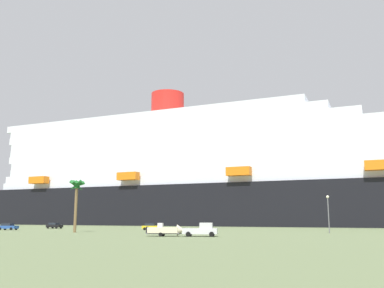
{
  "coord_description": "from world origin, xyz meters",
  "views": [
    {
      "loc": [
        25.9,
        -82.24,
        3.12
      ],
      "look_at": [
        -9.15,
        36.03,
        24.5
      ],
      "focal_mm": 39.47,
      "sensor_mm": 36.0,
      "label": 1
    }
  ],
  "objects_px": {
    "cruise_ship": "(253,180)",
    "small_boat_on_trailer": "(167,230)",
    "pickup_truck": "(202,230)",
    "parked_car_blue_suv": "(8,226)",
    "palm_tree": "(77,190)",
    "street_lamp": "(328,208)",
    "parked_car_black_coupe": "(54,225)",
    "parked_car_yellow_taxi": "(151,227)"
  },
  "relations": [
    {
      "from": "cruise_ship",
      "to": "small_boat_on_trailer",
      "type": "xyz_separation_m",
      "value": [
        -1.32,
        -89.47,
        -15.78
      ]
    },
    {
      "from": "pickup_truck",
      "to": "small_boat_on_trailer",
      "type": "height_order",
      "value": "pickup_truck"
    },
    {
      "from": "pickup_truck",
      "to": "parked_car_blue_suv",
      "type": "relative_size",
      "value": 1.22
    },
    {
      "from": "cruise_ship",
      "to": "small_boat_on_trailer",
      "type": "bearing_deg",
      "value": -90.85
    },
    {
      "from": "pickup_truck",
      "to": "small_boat_on_trailer",
      "type": "xyz_separation_m",
      "value": [
        -5.55,
        -0.9,
        -0.08
      ]
    },
    {
      "from": "cruise_ship",
      "to": "parked_car_blue_suv",
      "type": "distance_m",
      "value": 86.25
    },
    {
      "from": "palm_tree",
      "to": "cruise_ship",
      "type": "bearing_deg",
      "value": 71.84
    },
    {
      "from": "cruise_ship",
      "to": "street_lamp",
      "type": "xyz_separation_m",
      "value": [
        24.41,
        -68.57,
        -11.94
      ]
    },
    {
      "from": "pickup_truck",
      "to": "street_lamp",
      "type": "distance_m",
      "value": 28.65
    },
    {
      "from": "small_boat_on_trailer",
      "to": "palm_tree",
      "type": "height_order",
      "value": "palm_tree"
    },
    {
      "from": "small_boat_on_trailer",
      "to": "pickup_truck",
      "type": "bearing_deg",
      "value": 9.18
    },
    {
      "from": "palm_tree",
      "to": "street_lamp",
      "type": "distance_m",
      "value": 51.08
    },
    {
      "from": "small_boat_on_trailer",
      "to": "parked_car_blue_suv",
      "type": "xyz_separation_m",
      "value": [
        -48.88,
        21.16,
        -0.13
      ]
    },
    {
      "from": "small_boat_on_trailer",
      "to": "parked_car_black_coupe",
      "type": "relative_size",
      "value": 1.55
    },
    {
      "from": "pickup_truck",
      "to": "street_lamp",
      "type": "xyz_separation_m",
      "value": [
        20.17,
        20.0,
        3.76
      ]
    },
    {
      "from": "street_lamp",
      "to": "parked_car_blue_suv",
      "type": "bearing_deg",
      "value": 179.8
    },
    {
      "from": "pickup_truck",
      "to": "small_boat_on_trailer",
      "type": "relative_size",
      "value": 0.83
    },
    {
      "from": "small_boat_on_trailer",
      "to": "parked_car_blue_suv",
      "type": "distance_m",
      "value": 53.27
    },
    {
      "from": "cruise_ship",
      "to": "small_boat_on_trailer",
      "type": "distance_m",
      "value": 90.86
    },
    {
      "from": "cruise_ship",
      "to": "parked_car_blue_suv",
      "type": "bearing_deg",
      "value": -126.31
    },
    {
      "from": "parked_car_black_coupe",
      "to": "parked_car_blue_suv",
      "type": "xyz_separation_m",
      "value": [
        -3.17,
        -14.43,
        0.0
      ]
    },
    {
      "from": "pickup_truck",
      "to": "street_lamp",
      "type": "height_order",
      "value": "street_lamp"
    },
    {
      "from": "cruise_ship",
      "to": "parked_car_blue_suv",
      "type": "height_order",
      "value": "cruise_ship"
    },
    {
      "from": "palm_tree",
      "to": "street_lamp",
      "type": "bearing_deg",
      "value": 10.8
    },
    {
      "from": "pickup_truck",
      "to": "cruise_ship",
      "type": "bearing_deg",
      "value": 92.74
    },
    {
      "from": "pickup_truck",
      "to": "parked_car_yellow_taxi",
      "type": "distance_m",
      "value": 36.36
    },
    {
      "from": "parked_car_black_coupe",
      "to": "parked_car_yellow_taxi",
      "type": "distance_m",
      "value": 30.8
    },
    {
      "from": "parked_car_blue_suv",
      "to": "parked_car_black_coupe",
      "type": "bearing_deg",
      "value": 77.6
    },
    {
      "from": "street_lamp",
      "to": "parked_car_blue_suv",
      "type": "distance_m",
      "value": 74.71
    },
    {
      "from": "parked_car_yellow_taxi",
      "to": "palm_tree",
      "type": "bearing_deg",
      "value": -114.98
    },
    {
      "from": "palm_tree",
      "to": "parked_car_yellow_taxi",
      "type": "relative_size",
      "value": 2.45
    },
    {
      "from": "small_boat_on_trailer",
      "to": "street_lamp",
      "type": "height_order",
      "value": "street_lamp"
    },
    {
      "from": "pickup_truck",
      "to": "palm_tree",
      "type": "bearing_deg",
      "value": 160.71
    },
    {
      "from": "pickup_truck",
      "to": "parked_car_black_coupe",
      "type": "relative_size",
      "value": 1.3
    },
    {
      "from": "street_lamp",
      "to": "parked_car_blue_suv",
      "type": "height_order",
      "value": "street_lamp"
    },
    {
      "from": "small_boat_on_trailer",
      "to": "parked_car_black_coupe",
      "type": "height_order",
      "value": "small_boat_on_trailer"
    },
    {
      "from": "pickup_truck",
      "to": "parked_car_yellow_taxi",
      "type": "relative_size",
      "value": 1.33
    },
    {
      "from": "palm_tree",
      "to": "parked_car_yellow_taxi",
      "type": "bearing_deg",
      "value": 65.02
    },
    {
      "from": "pickup_truck",
      "to": "parked_car_blue_suv",
      "type": "bearing_deg",
      "value": 159.58
    },
    {
      "from": "street_lamp",
      "to": "palm_tree",
      "type": "bearing_deg",
      "value": -169.2
    },
    {
      "from": "parked_car_blue_suv",
      "to": "parked_car_yellow_taxi",
      "type": "bearing_deg",
      "value": 15.83
    },
    {
      "from": "cruise_ship",
      "to": "pickup_truck",
      "type": "relative_size",
      "value": 49.44
    }
  ]
}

